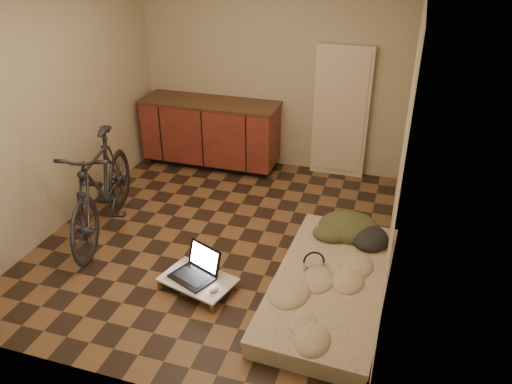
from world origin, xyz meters
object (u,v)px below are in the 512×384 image
(laptop, at_px, (196,271))
(futon, at_px, (331,285))
(lap_desk, at_px, (198,280))
(bicycle, at_px, (101,182))

(laptop, bearing_deg, futon, 35.13)
(lap_desk, distance_m, laptop, 0.09)
(lap_desk, xyz_separation_m, laptop, (-0.03, 0.04, 0.07))
(bicycle, xyz_separation_m, lap_desk, (1.33, -0.62, -0.50))
(futon, relative_size, laptop, 4.26)
(lap_desk, bearing_deg, laptop, 141.07)
(bicycle, height_order, laptop, bicycle)
(futon, relative_size, lap_desk, 2.77)
(futon, xyz_separation_m, lap_desk, (-1.17, -0.30, 0.01))
(bicycle, xyz_separation_m, futon, (2.50, -0.32, -0.51))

